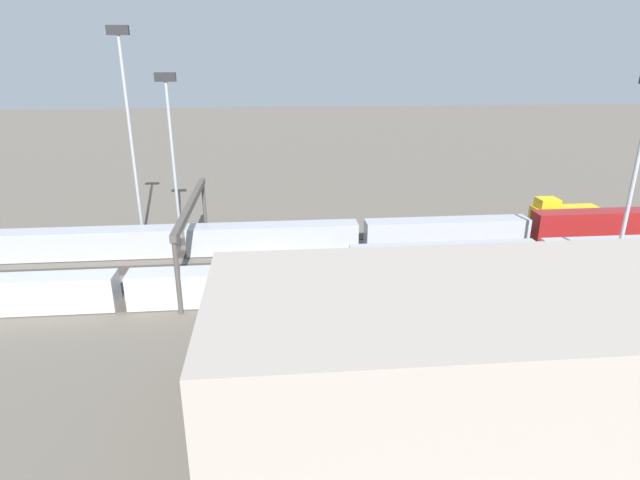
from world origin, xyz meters
TOP-DOWN VIEW (x-y plane):
  - ground_plane at (0.00, 0.00)m, footprint 400.00×400.00m
  - track_bed_0 at (0.00, -10.00)m, footprint 140.00×2.80m
  - track_bed_1 at (0.00, -5.00)m, footprint 140.00×2.80m
  - track_bed_2 at (0.00, 0.00)m, footprint 140.00×2.80m
  - track_bed_3 at (0.00, 5.00)m, footprint 140.00×2.80m
  - track_bed_4 at (0.00, 10.00)m, footprint 140.00×2.80m
  - train_on_track_0 at (-45.02, -10.00)m, footprint 10.00×3.00m
  - train_on_track_3 at (-33.81, 5.00)m, footprint 47.20×3.00m
  - train_on_track_1 at (0.31, -5.00)m, footprint 114.80×3.00m
  - train_on_track_4 at (2.92, 10.00)m, footprint 119.80×3.00m
  - light_mast_0 at (17.95, -12.16)m, footprint 2.80×0.70m
  - light_mast_1 at (-38.74, 12.06)m, footprint 2.80×0.70m
  - light_mast_2 at (12.68, -12.83)m, footprint 2.80×0.70m
  - signal_gantry at (8.75, 0.00)m, footprint 0.70×25.00m
  - maintenance_shed at (-15.52, 29.55)m, footprint 38.78×18.17m

SIDE VIEW (x-z plane):
  - ground_plane at x=0.00m, z-range 0.00..0.00m
  - track_bed_0 at x=0.00m, z-range 0.00..0.12m
  - track_bed_1 at x=0.00m, z-range 0.00..0.12m
  - track_bed_2 at x=0.00m, z-range 0.00..0.12m
  - track_bed_3 at x=0.00m, z-range 0.00..0.12m
  - track_bed_4 at x=0.00m, z-range 0.00..0.12m
  - train_on_track_3 at x=-33.81m, z-range 0.12..3.92m
  - train_on_track_4 at x=2.92m, z-range 0.12..3.92m
  - train_on_track_1 at x=0.31m, z-range -0.12..4.28m
  - train_on_track_0 at x=-45.02m, z-range -0.34..4.66m
  - maintenance_shed at x=-15.52m, z-range 0.00..9.99m
  - signal_gantry at x=8.75m, z-range 3.02..11.82m
  - light_mast_2 at x=12.68m, z-range 3.53..26.73m
  - light_mast_1 at x=-38.74m, z-range 3.58..27.65m
  - light_mast_0 at x=17.95m, z-range 3.81..32.83m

